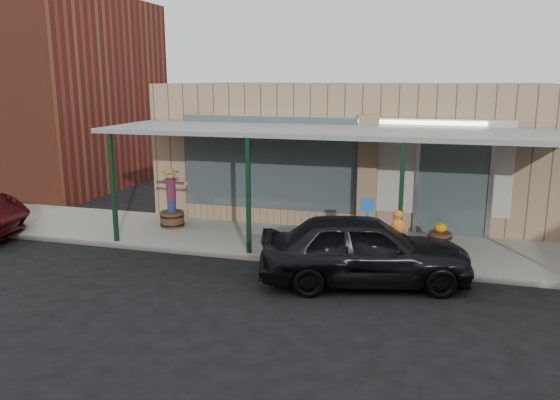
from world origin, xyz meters
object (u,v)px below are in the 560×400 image
(barrel_scarecrow, at_px, (172,207))
(barrel_pumpkin, at_px, (440,238))
(handicap_sign, at_px, (367,221))
(parked_sedan, at_px, (364,249))

(barrel_scarecrow, relative_size, barrel_pumpkin, 2.52)
(handicap_sign, distance_m, parked_sedan, 1.20)
(handicap_sign, xyz_separation_m, parked_sedan, (0.10, -1.14, -0.34))
(barrel_scarecrow, xyz_separation_m, barrel_pumpkin, (7.45, 0.03, -0.35))
(parked_sedan, bearing_deg, handicap_sign, -9.62)
(barrel_scarecrow, distance_m, handicap_sign, 5.95)
(handicap_sign, bearing_deg, barrel_pumpkin, 37.49)
(barrel_pumpkin, bearing_deg, handicap_sign, -138.62)
(handicap_sign, height_order, parked_sedan, handicap_sign)
(barrel_scarecrow, xyz_separation_m, parked_sedan, (5.86, -2.60, 0.03))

